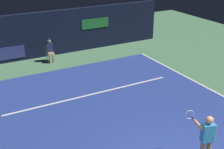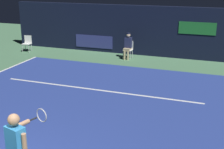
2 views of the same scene
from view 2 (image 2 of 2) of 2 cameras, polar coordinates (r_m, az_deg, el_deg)
The scene contains 6 objects.
ground_plane at distance 10.14m, azimuth -6.78°, elevation -6.30°, with size 29.59×29.59×0.00m, color #4C7A56.
court_surface at distance 10.13m, azimuth -6.78°, elevation -6.27°, with size 9.92×10.58×0.01m, color navy.
line_service at distance 11.68m, azimuth -2.73°, elevation -2.81°, with size 7.74×0.10×0.01m, color white.
back_wall at distance 16.78m, azimuth 5.05°, elevation 7.97°, with size 14.74×0.33×2.60m.
line_judge_on_chair at distance 15.95m, azimuth 2.90°, elevation 5.27°, with size 0.46×0.54×1.32m.
courtside_chair_near at distance 18.20m, azimuth -15.16°, elevation 5.64°, with size 0.49×0.47×0.88m.
Camera 2 is at (4.27, -3.94, 4.09)m, focal length 50.30 mm.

